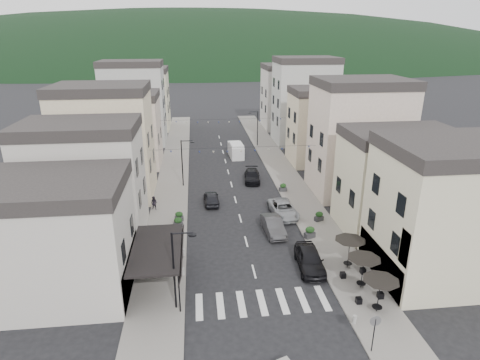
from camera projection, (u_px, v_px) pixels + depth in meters
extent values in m
plane|color=black|center=(267.00, 321.00, 26.95)|extent=(700.00, 700.00, 0.00)
cube|color=slate|center=(174.00, 171.00, 55.99)|extent=(4.00, 76.00, 0.12)
cube|color=slate|center=(280.00, 167.00, 57.56)|extent=(4.00, 76.00, 0.12)
ellipsoid|color=black|center=(199.00, 58.00, 306.74)|extent=(640.00, 360.00, 70.00)
cube|color=beige|center=(42.00, 245.00, 28.61)|extent=(12.00, 8.00, 8.00)
cube|color=beige|center=(447.00, 218.00, 30.48)|extent=(10.00, 8.00, 10.00)
cube|color=black|center=(156.00, 248.00, 29.73)|extent=(3.60, 7.50, 0.15)
cube|color=black|center=(181.00, 253.00, 30.09)|extent=(0.34, 7.50, 0.99)
cylinder|color=black|center=(179.00, 293.00, 27.19)|extent=(0.10, 0.10, 3.20)
cylinder|color=black|center=(182.00, 243.00, 33.72)|extent=(0.10, 0.10, 3.20)
cube|color=beige|center=(86.00, 186.00, 36.77)|extent=(10.00, 7.00, 10.00)
cube|color=#262323|center=(77.00, 127.00, 34.87)|extent=(10.20, 7.14, 1.00)
cube|color=beige|center=(106.00, 147.00, 45.75)|extent=(10.00, 8.00, 12.00)
cube|color=#262323|center=(99.00, 89.00, 43.50)|extent=(10.20, 8.16, 1.00)
cube|color=#C4AF9F|center=(124.00, 133.00, 57.37)|extent=(10.00, 8.00, 9.50)
cube|color=#262323|center=(120.00, 96.00, 55.56)|extent=(10.20, 8.16, 1.00)
cube|color=#B7B8B2|center=(134.00, 106.00, 67.96)|extent=(10.00, 7.00, 13.00)
cube|color=#262323|center=(130.00, 64.00, 65.54)|extent=(10.20, 7.14, 1.00)
cube|color=beige|center=(143.00, 101.00, 79.49)|extent=(10.00, 9.00, 11.00)
cube|color=#262323|center=(140.00, 70.00, 77.42)|extent=(10.20, 9.18, 1.00)
cube|color=beige|center=(396.00, 186.00, 38.11)|extent=(10.00, 7.00, 9.00)
cube|color=#262323|center=(404.00, 135.00, 36.38)|extent=(10.20, 7.14, 1.00)
cube|color=#C4AF9F|center=(358.00, 142.00, 46.83)|extent=(10.00, 8.00, 12.50)
cube|color=#262323|center=(364.00, 83.00, 44.50)|extent=(10.20, 8.16, 1.00)
cube|color=beige|center=(325.00, 129.00, 58.45)|extent=(10.00, 7.00, 10.00)
cube|color=#262323|center=(328.00, 91.00, 56.55)|extent=(10.20, 7.14, 1.00)
cube|color=#B7B8B2|center=(304.00, 104.00, 69.04)|extent=(10.00, 8.00, 13.50)
cube|color=#262323|center=(307.00, 60.00, 66.54)|extent=(10.20, 8.16, 1.00)
cube|color=beige|center=(288.00, 99.00, 80.58)|extent=(10.00, 9.00, 11.50)
cube|color=#262323|center=(290.00, 67.00, 78.42)|extent=(10.20, 9.18, 1.00)
cylinder|color=black|center=(378.00, 297.00, 27.32)|extent=(0.06, 0.06, 2.30)
cone|color=black|center=(380.00, 284.00, 26.94)|extent=(2.50, 2.50, 0.55)
cylinder|color=black|center=(377.00, 307.00, 27.59)|extent=(0.70, 0.70, 0.04)
cylinder|color=black|center=(362.00, 274.00, 29.93)|extent=(0.06, 0.06, 2.30)
cone|color=black|center=(364.00, 261.00, 29.55)|extent=(2.50, 2.50, 0.55)
cylinder|color=black|center=(361.00, 283.00, 30.20)|extent=(0.70, 0.70, 0.04)
cylinder|color=black|center=(349.00, 255.00, 32.54)|extent=(0.06, 0.06, 2.30)
cone|color=black|center=(350.00, 243.00, 32.16)|extent=(2.50, 2.50, 0.55)
cylinder|color=black|center=(348.00, 263.00, 32.81)|extent=(0.70, 0.70, 0.04)
cylinder|color=black|center=(174.00, 272.00, 27.15)|extent=(0.14, 0.14, 6.00)
cylinder|color=black|center=(182.00, 233.00, 26.22)|extent=(1.40, 0.10, 0.10)
cylinder|color=black|center=(192.00, 235.00, 26.34)|extent=(0.56, 0.56, 0.08)
cylinder|color=black|center=(182.00, 164.00, 49.53)|extent=(0.14, 0.14, 6.00)
cylinder|color=black|center=(187.00, 141.00, 48.60)|extent=(1.40, 0.10, 0.10)
cylinder|color=black|center=(192.00, 142.00, 48.72)|extent=(0.56, 0.56, 0.08)
cylinder|color=black|center=(258.00, 129.00, 67.59)|extent=(0.14, 0.14, 6.00)
cylinder|color=black|center=(254.00, 112.00, 66.52)|extent=(1.40, 0.10, 0.10)
cylinder|color=black|center=(250.00, 113.00, 66.50)|extent=(0.56, 0.56, 0.08)
cylinder|color=black|center=(373.00, 336.00, 23.87)|extent=(0.07, 0.07, 2.50)
cylinder|color=slate|center=(376.00, 321.00, 23.49)|extent=(0.70, 0.04, 0.70)
cylinder|color=gray|center=(183.00, 271.00, 31.81)|extent=(0.26, 0.26, 0.60)
cylinder|color=gray|center=(184.00, 252.00, 34.61)|extent=(0.26, 0.26, 0.60)
cylinder|color=gray|center=(315.00, 250.00, 34.87)|extent=(0.26, 0.26, 0.60)
cylinder|color=gray|center=(355.00, 319.00, 26.47)|extent=(0.26, 0.26, 0.60)
cylinder|color=black|center=(234.00, 148.00, 45.40)|extent=(19.00, 0.02, 0.02)
cone|color=beige|center=(156.00, 152.00, 44.55)|extent=(0.28, 0.28, 0.24)
cone|color=navy|center=(171.00, 152.00, 44.75)|extent=(0.28, 0.28, 0.24)
cone|color=beige|center=(185.00, 152.00, 44.94)|extent=(0.28, 0.28, 0.24)
cone|color=navy|center=(199.00, 152.00, 45.13)|extent=(0.28, 0.28, 0.24)
cone|color=beige|center=(213.00, 152.00, 45.31)|extent=(0.28, 0.28, 0.24)
cone|color=navy|center=(227.00, 152.00, 45.49)|extent=(0.28, 0.28, 0.24)
cone|color=beige|center=(241.00, 151.00, 45.65)|extent=(0.28, 0.28, 0.24)
cone|color=navy|center=(255.00, 151.00, 45.81)|extent=(0.28, 0.28, 0.24)
cone|color=beige|center=(269.00, 150.00, 45.96)|extent=(0.28, 0.28, 0.24)
cone|color=navy|center=(282.00, 149.00, 46.10)|extent=(0.28, 0.28, 0.24)
cone|color=beige|center=(296.00, 148.00, 46.24)|extent=(0.28, 0.28, 0.24)
cone|color=navy|center=(309.00, 147.00, 46.38)|extent=(0.28, 0.28, 0.24)
cylinder|color=black|center=(224.00, 119.00, 60.32)|extent=(19.00, 0.02, 0.02)
cone|color=beige|center=(165.00, 122.00, 59.47)|extent=(0.28, 0.28, 0.24)
cone|color=navy|center=(176.00, 122.00, 59.67)|extent=(0.28, 0.28, 0.24)
cone|color=beige|center=(187.00, 122.00, 59.86)|extent=(0.28, 0.28, 0.24)
cone|color=navy|center=(198.00, 123.00, 60.05)|extent=(0.28, 0.28, 0.24)
cone|color=beige|center=(208.00, 123.00, 60.23)|extent=(0.28, 0.28, 0.24)
cone|color=navy|center=(219.00, 122.00, 60.41)|extent=(0.28, 0.28, 0.24)
cone|color=beige|center=(229.00, 122.00, 60.57)|extent=(0.28, 0.28, 0.24)
cone|color=navy|center=(240.00, 122.00, 60.73)|extent=(0.28, 0.28, 0.24)
cone|color=beige|center=(250.00, 121.00, 60.88)|extent=(0.28, 0.28, 0.24)
cone|color=navy|center=(260.00, 121.00, 61.02)|extent=(0.28, 0.28, 0.24)
cone|color=beige|center=(270.00, 120.00, 61.16)|extent=(0.28, 0.28, 0.24)
cone|color=navy|center=(281.00, 119.00, 61.30)|extent=(0.28, 0.28, 0.24)
imported|color=black|center=(310.00, 259.00, 32.74)|extent=(2.31, 5.09, 1.70)
imported|color=#353537|center=(273.00, 226.00, 38.57)|extent=(1.92, 4.73, 1.53)
imported|color=gray|center=(283.00, 209.00, 42.31)|extent=(2.77, 5.40, 1.46)
imported|color=black|center=(252.00, 176.00, 52.17)|extent=(2.43, 4.95, 1.39)
imported|color=black|center=(211.00, 198.00, 45.23)|extent=(1.70, 4.08, 1.38)
cube|color=silver|center=(236.00, 151.00, 62.36)|extent=(2.18, 4.88, 1.99)
cube|color=silver|center=(236.00, 145.00, 61.45)|extent=(2.03, 3.29, 0.50)
cylinder|color=black|center=(233.00, 158.00, 60.80)|extent=(0.29, 0.71, 0.70)
cylinder|color=black|center=(243.00, 158.00, 61.06)|extent=(0.29, 0.71, 0.70)
cylinder|color=black|center=(229.00, 152.00, 64.11)|extent=(0.29, 0.71, 0.70)
cylinder|color=black|center=(239.00, 151.00, 64.37)|extent=(0.29, 0.71, 0.70)
imported|color=black|center=(153.00, 235.00, 36.29)|extent=(0.66, 0.47, 1.72)
imported|color=black|center=(154.00, 203.00, 43.36)|extent=(0.91, 0.81, 1.55)
cube|color=#2F2F31|center=(178.00, 225.00, 39.68)|extent=(1.02, 0.74, 0.46)
ellipsoid|color=black|center=(178.00, 220.00, 39.51)|extent=(0.81, 0.51, 0.59)
cube|color=#29292B|center=(179.00, 219.00, 41.04)|extent=(0.90, 0.50, 0.44)
ellipsoid|color=black|center=(179.00, 214.00, 40.87)|extent=(0.78, 0.50, 0.57)
cube|color=#2F2F32|center=(310.00, 235.00, 37.62)|extent=(1.15, 0.90, 0.51)
ellipsoid|color=black|center=(310.00, 230.00, 37.43)|extent=(0.89, 0.57, 0.65)
cube|color=#2B2C2E|center=(319.00, 219.00, 41.03)|extent=(1.02, 0.78, 0.45)
ellipsoid|color=black|center=(319.00, 214.00, 40.86)|extent=(0.79, 0.50, 0.58)
cube|color=#333336|center=(283.00, 189.00, 48.69)|extent=(0.93, 0.58, 0.44)
ellipsoid|color=black|center=(283.00, 186.00, 48.53)|extent=(0.78, 0.49, 0.56)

